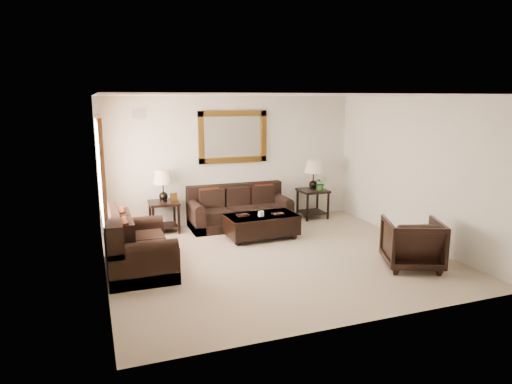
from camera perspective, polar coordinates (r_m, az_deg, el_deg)
name	(u,v)px	position (r m, az deg, el deg)	size (l,w,h in m)	color
room	(277,179)	(7.49, 2.61, 1.62)	(5.51, 5.01, 2.71)	#846D5B
window	(101,168)	(7.78, -18.79, 2.88)	(0.07, 1.96, 1.66)	white
mirror	(233,137)	(9.74, -2.89, 6.89)	(1.50, 0.06, 1.10)	#4C260F
air_vent	(139,114)	(9.34, -14.43, 9.42)	(0.25, 0.02, 0.18)	#999999
sofa	(239,211)	(9.63, -2.12, -2.45)	(2.10, 0.91, 0.86)	black
loveseat	(135,249)	(7.42, -14.90, -6.87)	(0.99, 1.67, 0.94)	black
end_table_left	(163,192)	(9.25, -11.51, 0.04)	(0.58, 0.58, 1.27)	black
end_table_right	(313,180)	(10.25, 7.16, 1.47)	(0.60, 0.60, 1.32)	black
coffee_table	(262,224)	(8.77, 0.71, -3.99)	(1.39, 0.79, 0.58)	black
armchair	(412,241)	(7.66, 18.96, -5.82)	(0.85, 0.79, 0.87)	black
potted_plant	(321,185)	(10.23, 8.08, 0.92)	(0.27, 0.30, 0.24)	#20511C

